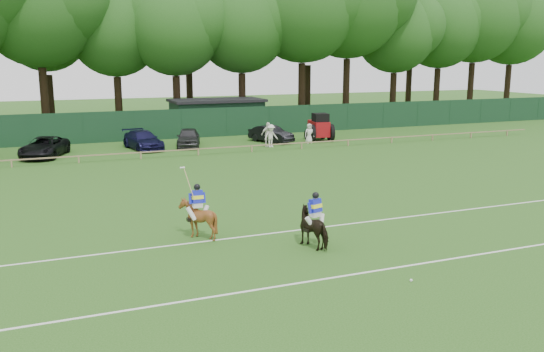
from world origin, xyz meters
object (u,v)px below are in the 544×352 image
horse_dark (315,228)px  sedan_navy (143,140)px  utility_shed (217,115)px  hatch_grey (188,137)px  horse_chestnut (198,219)px  spectator_mid (268,135)px  tractor (319,128)px  spectator_left (271,136)px  polo_ball (411,280)px  estate_black (271,134)px  spectator_right (309,133)px  suv_black (44,147)px

horse_dark → sedan_navy: size_ratio=0.35×
utility_shed → hatch_grey: bearing=-120.9°
horse_chestnut → spectator_mid: bearing=-116.6°
hatch_grey → tractor: tractor is taller
utility_shed → spectator_left: bearing=-83.5°
hatch_grey → spectator_left: 6.37m
utility_shed → tractor: 10.63m
utility_shed → tractor: utility_shed is taller
spectator_left → hatch_grey: bearing=147.9°
polo_ball → estate_black: bearing=76.2°
spectator_left → spectator_mid: (-0.17, 0.25, 0.08)m
sedan_navy → spectator_left: bearing=-26.5°
horse_chestnut → polo_ball: 8.35m
sedan_navy → utility_shed: utility_shed is taller
polo_ball → utility_shed: size_ratio=0.01×
spectator_right → hatch_grey: bearing=172.1°
hatch_grey → estate_black: size_ratio=1.04×
estate_black → spectator_right: spectator_right is taller
spectator_left → tractor: 5.28m
horse_chestnut → suv_black: (-5.08, 21.74, -0.06)m
spectator_right → utility_shed: utility_shed is taller
spectator_left → polo_ball: size_ratio=19.32×
horse_dark → utility_shed: bearing=-117.9°
estate_black → polo_ball: 30.11m
spectator_left → spectator_mid: spectator_mid is taller
estate_black → hatch_grey: bearing=154.4°
spectator_mid → spectator_right: size_ratio=1.20×
spectator_mid → polo_ball: bearing=-113.3°
sedan_navy → polo_ball: 29.63m
sedan_navy → estate_black: sedan_navy is taller
estate_black → spectator_left: 2.60m
horse_dark → horse_chestnut: bearing=-52.5°
spectator_mid → sedan_navy: bearing=154.6°
estate_black → utility_shed: bearing=81.3°
hatch_grey → spectator_mid: spectator_mid is taller
hatch_grey → spectator_left: spectator_left is taller
horse_dark → hatch_grey: bearing=-110.8°
hatch_grey → utility_shed: utility_shed is taller
sedan_navy → spectator_left: spectator_left is taller
sedan_navy → spectator_left: (9.27, -2.64, 0.18)m
spectator_mid → polo_ball: 27.76m
suv_black → spectator_mid: bearing=14.8°
tractor → utility_shed: bearing=133.8°
horse_chestnut → spectator_right: (14.71, 20.83, 0.04)m
estate_black → spectator_left: bearing=-136.1°
polo_ball → tractor: (11.22, 28.53, 1.04)m
suv_black → spectator_left: size_ratio=2.85×
horse_chestnut → tractor: size_ratio=0.51×
estate_black → polo_ball: size_ratio=44.77×
horse_chestnut → utility_shed: 32.02m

